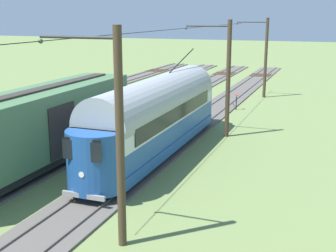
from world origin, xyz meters
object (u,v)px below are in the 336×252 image
(vintage_streetcar, at_px, (156,115))
(switch_stand, at_px, (236,101))
(catenary_pole_foreground, at_px, (265,56))
(coach_adjacent, at_px, (37,126))
(catenary_pole_mid_far, at_px, (118,136))
(catenary_pole_mid_near, at_px, (227,77))

(vintage_streetcar, relative_size, switch_stand, 12.89)
(switch_stand, bearing_deg, catenary_pole_foreground, -99.79)
(switch_stand, bearing_deg, coach_adjacent, 70.51)
(catenary_pole_mid_far, relative_size, switch_stand, 5.92)
(coach_adjacent, bearing_deg, vintage_streetcar, -137.93)
(catenary_pole_mid_far, xyz_separation_m, switch_stand, (1.14, -23.50, -3.13))
(coach_adjacent, bearing_deg, catenary_pole_foreground, -106.95)
(catenary_pole_foreground, xyz_separation_m, switch_stand, (1.14, 6.62, -3.13))
(coach_adjacent, distance_m, catenary_pole_mid_far, 9.54)
(catenary_pole_mid_far, bearing_deg, coach_adjacent, -37.75)
(catenary_pole_mid_near, relative_size, catenary_pole_mid_far, 1.00)
(coach_adjacent, bearing_deg, catenary_pole_mid_far, 142.25)
(vintage_streetcar, bearing_deg, catenary_pole_mid_far, 105.12)
(catenary_pole_foreground, distance_m, catenary_pole_mid_near, 15.06)
(catenary_pole_foreground, height_order, switch_stand, catenary_pole_foreground)
(vintage_streetcar, xyz_separation_m, catenary_pole_mid_near, (-2.70, -5.05, 1.57))
(coach_adjacent, height_order, switch_stand, coach_adjacent)
(catenary_pole_mid_near, distance_m, catenary_pole_mid_far, 15.06)
(vintage_streetcar, relative_size, catenary_pole_mid_near, 2.18)
(catenary_pole_foreground, bearing_deg, switch_stand, 80.21)
(coach_adjacent, distance_m, switch_stand, 18.88)
(vintage_streetcar, height_order, switch_stand, vintage_streetcar)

